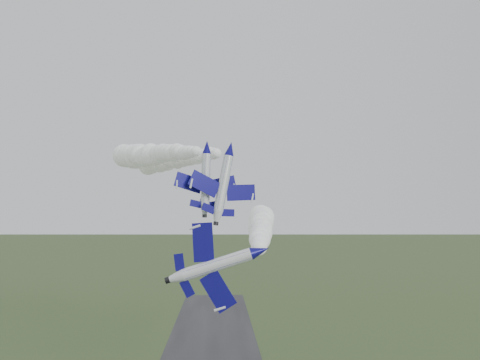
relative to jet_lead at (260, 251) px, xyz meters
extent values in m
cylinder|color=silver|center=(-0.04, 0.11, -0.01)|extent=(2.35, 8.49, 1.88)
cone|color=#0E0B68|center=(-0.34, -5.18, -0.01)|extent=(2.00, 2.30, 1.88)
cone|color=silver|center=(0.25, 5.19, -0.01)|extent=(1.98, 1.90, 1.88)
cylinder|color=black|center=(0.31, 6.19, -0.01)|extent=(0.98, 0.65, 0.95)
ellipsoid|color=black|center=(0.37, -2.08, 0.15)|extent=(1.41, 2.94, 1.25)
cube|color=#0E0B68|center=(-1.04, 0.96, 2.80)|extent=(1.65, 2.48, 4.43)
cube|color=#0E0B68|center=(0.76, 0.86, -2.92)|extent=(1.65, 2.48, 4.43)
cube|color=#0E0B68|center=(-0.28, 4.32, 1.51)|extent=(0.76, 1.14, 1.94)
cube|color=#0E0B68|center=(0.68, 4.27, -1.54)|extent=(0.76, 1.14, 1.94)
cube|color=#0E0B68|center=(1.42, 3.99, 0.38)|extent=(2.22, 1.72, 0.77)
cylinder|color=silver|center=(-6.91, 24.18, 15.41)|extent=(4.43, 8.27, 1.52)
cone|color=#0E0B68|center=(-5.01, 19.31, 15.41)|extent=(2.21, 2.57, 1.52)
cone|color=silver|center=(-8.73, 28.86, 15.41)|extent=(2.06, 2.21, 1.52)
cylinder|color=black|center=(-9.09, 29.78, 15.41)|extent=(0.93, 0.83, 0.77)
ellipsoid|color=black|center=(-6.12, 22.20, 15.97)|extent=(1.98, 3.01, 1.02)
cube|color=#0E0B68|center=(-9.95, 23.84, 15.36)|extent=(5.09, 3.85, 0.28)
cube|color=#0E0B68|center=(-4.44, 25.98, 15.17)|extent=(5.09, 3.85, 0.28)
cube|color=#0E0B68|center=(-9.88, 27.46, 15.46)|extent=(2.23, 1.73, 0.16)
cube|color=#0E0B68|center=(-6.94, 28.61, 15.36)|extent=(2.23, 1.73, 0.16)
cube|color=#0E0B68|center=(-8.29, 27.83, 16.69)|extent=(0.75, 1.54, 2.17)
cylinder|color=silver|center=(-3.08, 24.20, 15.15)|extent=(5.13, 9.23, 1.93)
cone|color=#0E0B68|center=(-0.97, 18.82, 15.15)|extent=(2.67, 2.94, 1.93)
cone|color=silver|center=(-5.10, 29.38, 15.15)|extent=(2.51, 2.53, 1.93)
cylinder|color=black|center=(-5.50, 30.39, 15.15)|extent=(1.15, 0.96, 0.98)
ellipsoid|color=black|center=(-2.11, 22.05, 15.76)|extent=(2.34, 3.39, 1.28)
cube|color=#0E0B68|center=(-6.41, 23.83, 15.64)|extent=(5.56, 4.24, 1.14)
cube|color=#0E0B68|center=(-0.44, 26.16, 14.35)|extent=(5.56, 4.24, 1.14)
cube|color=#0E0B68|center=(-6.34, 27.84, 15.50)|extent=(2.45, 1.90, 0.54)
cube|color=#0E0B68|center=(-3.15, 29.08, 14.81)|extent=(2.45, 1.90, 0.54)
cube|color=#0E0B68|center=(-4.39, 28.32, 16.54)|extent=(1.20, 1.84, 2.38)
camera|label=1|loc=(-4.87, -63.17, 4.06)|focal=40.00mm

